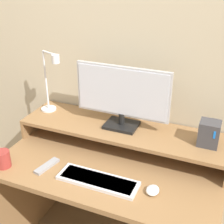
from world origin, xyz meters
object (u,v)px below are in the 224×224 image
object	(u,v)px
remote_control	(47,166)
mug	(3,159)
keyboard	(98,180)
router_dock	(209,133)
monitor	(122,95)
desk_lamp	(51,83)
mouse	(153,190)

from	to	relation	value
remote_control	mug	distance (m)	0.24
keyboard	router_dock	bearing A→B (deg)	37.51
monitor	desk_lamp	size ratio (longest dim) A/B	1.39
mug	remote_control	bearing A→B (deg)	20.58
desk_lamp	remote_control	xyz separation A→B (m)	(0.19, -0.38, -0.32)
router_dock	monitor	bearing A→B (deg)	178.76
keyboard	monitor	bearing A→B (deg)	92.81
desk_lamp	router_dock	xyz separation A→B (m)	(0.99, -0.02, -0.13)
monitor	router_dock	bearing A→B (deg)	-1.24
monitor	desk_lamp	bearing A→B (deg)	179.11
desk_lamp	keyboard	size ratio (longest dim) A/B	0.95
desk_lamp	mouse	world-z (taller)	desk_lamp
keyboard	mug	xyz separation A→B (m)	(-0.54, -0.08, 0.04)
mouse	mug	world-z (taller)	mug
monitor	mug	distance (m)	0.75
desk_lamp	keyboard	distance (m)	0.71
desk_lamp	mug	distance (m)	0.55
monitor	desk_lamp	world-z (taller)	desk_lamp
router_dock	mouse	world-z (taller)	router_dock
desk_lamp	monitor	bearing A→B (deg)	-0.89
router_dock	mouse	distance (m)	0.44
monitor	mug	xyz separation A→B (m)	(-0.52, -0.46, -0.28)
monitor	mouse	bearing A→B (deg)	-49.49
desk_lamp	mug	bearing A→B (deg)	-94.11
router_dock	mouse	xyz separation A→B (m)	(-0.20, -0.34, -0.18)
keyboard	remote_control	xyz separation A→B (m)	(-0.31, 0.01, -0.00)
router_dock	keyboard	world-z (taller)	router_dock
keyboard	mug	bearing A→B (deg)	-171.66
monitor	remote_control	size ratio (longest dim) A/B	3.39
monitor	mouse	distance (m)	0.56
mouse	mug	bearing A→B (deg)	-172.47
mouse	mug	size ratio (longest dim) A/B	0.84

